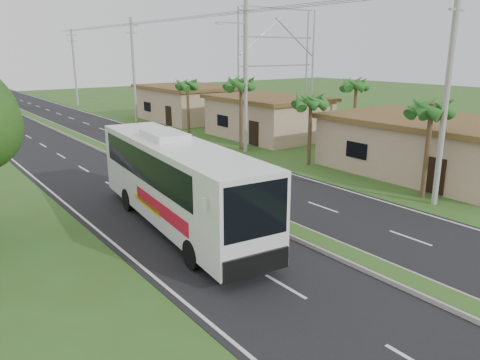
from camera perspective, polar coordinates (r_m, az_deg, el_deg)
ground at (r=18.31m, az=13.82°, el=-9.44°), size 180.00×180.00×0.00m
road_asphalt at (r=33.91m, az=-12.94°, el=2.18°), size 14.00×160.00×0.02m
median_strip at (r=33.89m, az=-12.95°, el=2.33°), size 1.20×160.00×0.18m
lane_edge_left at (r=31.94m, az=-23.97°, el=0.39°), size 0.12×160.00×0.01m
lane_edge_right at (r=37.01m, az=-3.43°, el=3.63°), size 0.12×160.00×0.01m
shop_near at (r=32.15m, az=21.96°, el=3.95°), size 8.60×12.60×3.52m
shop_mid at (r=42.57m, az=3.35°, el=7.72°), size 7.60×10.60×3.67m
shop_far at (r=53.98m, az=-6.32°, el=9.37°), size 8.60×11.60×3.82m
palm_verge_a at (r=25.95m, az=22.33°, el=8.05°), size 2.40×2.40×5.45m
palm_verge_b at (r=31.86m, az=8.65°, el=9.50°), size 2.40×2.40×5.05m
palm_verge_c at (r=36.69m, az=0.12°, el=11.63°), size 2.40×2.40×5.85m
palm_verge_d at (r=44.51m, az=-6.42°, el=11.47°), size 2.40×2.40×5.25m
palm_behind_shop at (r=39.80m, az=14.00°, el=11.21°), size 2.40×2.40×5.65m
utility_pole_a at (r=24.93m, az=23.91°, el=9.80°), size 1.60×0.28×11.00m
utility_pole_b at (r=35.64m, az=0.67°, el=13.34°), size 3.20×0.28×12.00m
utility_pole_c at (r=52.99m, az=-12.85°, el=13.03°), size 1.60×0.28×11.00m
utility_pole_d at (r=71.72m, az=-19.54°, el=12.88°), size 1.60×0.28×10.50m
billboard_lattice at (r=53.47m, az=4.58°, el=14.61°), size 10.18×1.18×12.07m
coach_bus_main at (r=20.42m, az=-7.71°, el=0.24°), size 3.96×12.92×4.11m
motorcyclist at (r=27.05m, az=-11.19°, el=0.98°), size 1.65×0.55×2.45m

